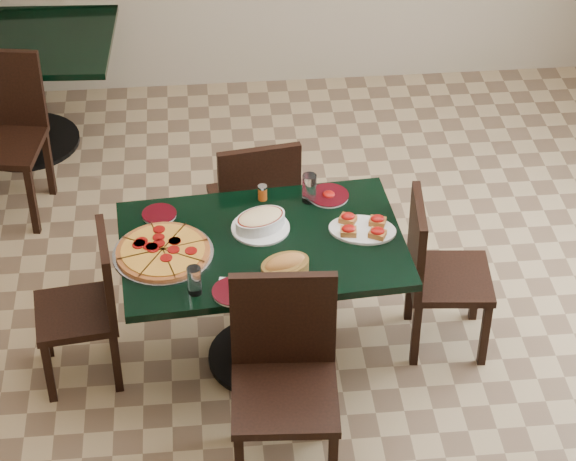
{
  "coord_description": "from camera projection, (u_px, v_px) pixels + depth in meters",
  "views": [
    {
      "loc": [
        -0.49,
        -4.14,
        3.97
      ],
      "look_at": [
        -0.1,
        0.0,
        0.78
      ],
      "focal_mm": 70.0,
      "sensor_mm": 36.0,
      "label": 1
    }
  ],
  "objects": [
    {
      "name": "main_table",
      "position": [
        263.0,
        272.0,
        5.33
      ],
      "size": [
        1.37,
        0.94,
        0.75
      ],
      "rotation": [
        0.0,
        0.0,
        0.07
      ],
      "color": "black",
      "rests_on": "floor"
    },
    {
      "name": "bread_basket",
      "position": [
        285.0,
        266.0,
        5.01
      ],
      "size": [
        0.27,
        0.23,
        0.1
      ],
      "rotation": [
        0.0,
        0.0,
        0.39
      ],
      "color": "brown",
      "rests_on": "main_table"
    },
    {
      "name": "side_plate_far_r",
      "position": [
        329.0,
        196.0,
        5.49
      ],
      "size": [
        0.2,
        0.2,
        0.03
      ],
      "rotation": [
        0.0,
        0.0,
        0.19
      ],
      "color": "silver",
      "rests_on": "main_table"
    },
    {
      "name": "pepper_shaker",
      "position": [
        263.0,
        192.0,
        5.46
      ],
      "size": [
        0.05,
        0.05,
        0.08
      ],
      "color": "#B95013",
      "rests_on": "main_table"
    },
    {
      "name": "lasagna_casserole",
      "position": [
        260.0,
        221.0,
        5.27
      ],
      "size": [
        0.29,
        0.28,
        0.09
      ],
      "rotation": [
        0.0,
        0.0,
        0.43
      ],
      "color": "silver",
      "rests_on": "main_table"
    },
    {
      "name": "water_glass_b",
      "position": [
        194.0,
        281.0,
        4.89
      ],
      "size": [
        0.06,
        0.06,
        0.14
      ],
      "primitive_type": "cylinder",
      "color": "silver",
      "rests_on": "main_table"
    },
    {
      "name": "chair_near",
      "position": [
        284.0,
        368.0,
        4.83
      ],
      "size": [
        0.48,
        0.48,
        0.98
      ],
      "rotation": [
        0.0,
        0.0,
        -0.06
      ],
      "color": "black",
      "rests_on": "floor"
    },
    {
      "name": "side_plate_far_l",
      "position": [
        159.0,
        214.0,
        5.37
      ],
      "size": [
        0.17,
        0.17,
        0.02
      ],
      "rotation": [
        0.0,
        0.0,
        0.16
      ],
      "color": "silver",
      "rests_on": "main_table"
    },
    {
      "name": "floor",
      "position": [
        308.0,
        351.0,
        5.72
      ],
      "size": [
        5.5,
        5.5,
        0.0
      ],
      "primitive_type": "plane",
      "color": "#937A54",
      "rests_on": "ground"
    },
    {
      "name": "chair_far",
      "position": [
        256.0,
        202.0,
        5.88
      ],
      "size": [
        0.48,
        0.48,
        0.91
      ],
      "rotation": [
        0.0,
        0.0,
        3.29
      ],
      "color": "black",
      "rests_on": "floor"
    },
    {
      "name": "bruschetta_platter",
      "position": [
        362.0,
        227.0,
        5.27
      ],
      "size": [
        0.37,
        0.3,
        0.05
      ],
      "rotation": [
        0.0,
        0.0,
        -0.26
      ],
      "color": "silver",
      "rests_on": "main_table"
    },
    {
      "name": "water_glass_a",
      "position": [
        309.0,
        188.0,
        5.43
      ],
      "size": [
        0.07,
        0.07,
        0.15
      ],
      "primitive_type": "cylinder",
      "color": "silver",
      "rests_on": "main_table"
    },
    {
      "name": "chair_left",
      "position": [
        90.0,
        301.0,
        5.34
      ],
      "size": [
        0.42,
        0.42,
        0.81
      ],
      "rotation": [
        0.0,
        0.0,
        -1.45
      ],
      "color": "black",
      "rests_on": "floor"
    },
    {
      "name": "back_table",
      "position": [
        16.0,
        72.0,
        6.94
      ],
      "size": [
        1.28,
        0.96,
        0.75
      ],
      "rotation": [
        0.0,
        0.0,
        -0.06
      ],
      "color": "black",
      "rests_on": "floor"
    },
    {
      "name": "napkin_setting",
      "position": [
        235.0,
        290.0,
        4.94
      ],
      "size": [
        0.18,
        0.18,
        0.01
      ],
      "rotation": [
        0.0,
        0.0,
        -0.17
      ],
      "color": "silver",
      "rests_on": "main_table"
    },
    {
      "name": "pepperoni_pizza",
      "position": [
        163.0,
        252.0,
        5.13
      ],
      "size": [
        0.47,
        0.47,
        0.04
      ],
      "rotation": [
        0.0,
        0.0,
        0.26
      ],
      "color": "#B8B8BF",
      "rests_on": "main_table"
    },
    {
      "name": "side_plate_near",
      "position": [
        234.0,
        292.0,
        4.92
      ],
      "size": [
        0.2,
        0.2,
        0.02
      ],
      "rotation": [
        0.0,
        0.0,
        -0.14
      ],
      "color": "silver",
      "rests_on": "main_table"
    },
    {
      "name": "back_chair_near",
      "position": [
        4.0,
        125.0,
        6.41
      ],
      "size": [
        0.52,
        0.52,
        0.96
      ],
      "rotation": [
        0.0,
        0.0,
        -0.16
      ],
      "color": "black",
      "rests_on": "floor"
    },
    {
      "name": "chair_right",
      "position": [
        435.0,
        268.0,
        5.49
      ],
      "size": [
        0.44,
        0.44,
        0.86
      ],
      "rotation": [
        0.0,
        0.0,
        1.48
      ],
      "color": "black",
      "rests_on": "floor"
    }
  ]
}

